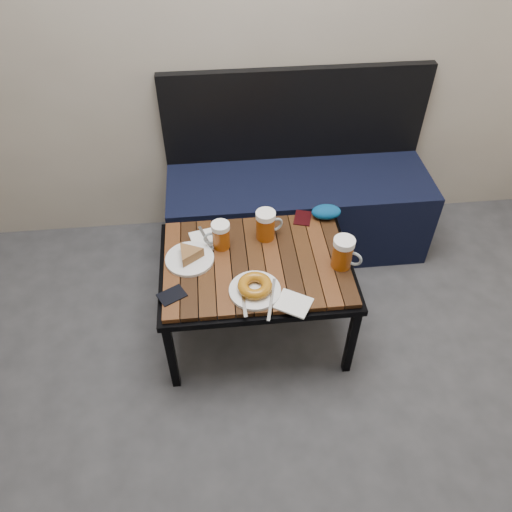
{
  "coord_description": "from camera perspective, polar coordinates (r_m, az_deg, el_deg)",
  "views": [
    {
      "loc": [
        -0.38,
        -0.39,
        2.0
      ],
      "look_at": [
        -0.22,
        1.14,
        0.5
      ],
      "focal_mm": 35.0,
      "sensor_mm": 36.0,
      "label": 1
    }
  ],
  "objects": [
    {
      "name": "plate_pie",
      "position": [
        2.17,
        -7.62,
        -0.02
      ],
      "size": [
        0.21,
        0.21,
        0.06
      ],
      "color": "white",
      "rests_on": "cafe_table"
    },
    {
      "name": "knit_pouch",
      "position": [
        2.39,
        8.02,
        5.01
      ],
      "size": [
        0.14,
        0.1,
        0.06
      ],
      "primitive_type": "ellipsoid",
      "rotation": [
        0.0,
        0.0,
        -0.04
      ],
      "color": "navy",
      "rests_on": "cafe_table"
    },
    {
      "name": "beer_mug_centre",
      "position": [
        2.23,
        1.16,
        3.57
      ],
      "size": [
        0.14,
        0.11,
        0.14
      ],
      "rotation": [
        0.0,
        0.0,
        0.31
      ],
      "color": "#8F3F0B",
      "rests_on": "cafe_table"
    },
    {
      "name": "plate_bagel",
      "position": [
        2.02,
        -0.12,
        -3.65
      ],
      "size": [
        0.21,
        0.28,
        0.06
      ],
      "color": "white",
      "rests_on": "cafe_table"
    },
    {
      "name": "passport_navy",
      "position": [
        2.05,
        -9.59,
        -4.45
      ],
      "size": [
        0.13,
        0.12,
        0.01
      ],
      "primitive_type": "cube",
      "rotation": [
        0.0,
        0.0,
        -1.07
      ],
      "color": "black",
      "rests_on": "cafe_table"
    },
    {
      "name": "bench",
      "position": [
        2.8,
        4.71,
        6.05
      ],
      "size": [
        1.4,
        0.5,
        0.95
      ],
      "color": "black",
      "rests_on": "ground"
    },
    {
      "name": "napkin_right",
      "position": [
        2.0,
        4.31,
        -5.43
      ],
      "size": [
        0.17,
        0.17,
        0.01
      ],
      "rotation": [
        0.0,
        0.0,
        -0.55
      ],
      "color": "white",
      "rests_on": "cafe_table"
    },
    {
      "name": "cafe_table",
      "position": [
        2.2,
        0.0,
        -1.34
      ],
      "size": [
        0.84,
        0.62,
        0.47
      ],
      "color": "black",
      "rests_on": "ground"
    },
    {
      "name": "napkin_left",
      "position": [
        2.27,
        -5.75,
        1.92
      ],
      "size": [
        0.16,
        0.17,
        0.01
      ],
      "rotation": [
        0.0,
        0.0,
        0.24
      ],
      "color": "white",
      "rests_on": "cafe_table"
    },
    {
      "name": "beer_mug_right",
      "position": [
        2.13,
        9.95,
        0.35
      ],
      "size": [
        0.14,
        0.12,
        0.15
      ],
      "rotation": [
        0.0,
        0.0,
        -0.55
      ],
      "color": "#8F3F0B",
      "rests_on": "cafe_table"
    },
    {
      "name": "beer_mug_left",
      "position": [
        2.19,
        -4.09,
        2.36
      ],
      "size": [
        0.12,
        0.08,
        0.13
      ],
      "rotation": [
        0.0,
        0.0,
        3.19
      ],
      "color": "#8F3F0B",
      "rests_on": "cafe_table"
    },
    {
      "name": "passport_burgundy",
      "position": [
        2.38,
        5.36,
        4.35
      ],
      "size": [
        0.1,
        0.12,
        0.01
      ],
      "primitive_type": "cube",
      "rotation": [
        0.0,
        0.0,
        -0.29
      ],
      "color": "black",
      "rests_on": "cafe_table"
    }
  ]
}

